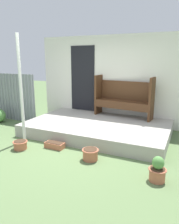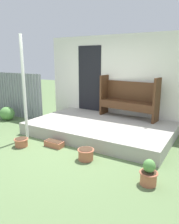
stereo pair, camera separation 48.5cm
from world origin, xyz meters
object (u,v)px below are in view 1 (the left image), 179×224
object	(u,v)px
flower_pot_right	(158,170)
planter_box_rect	(55,145)
flower_pot_left	(20,144)
flower_pot_middle	(90,154)
bench	(124,97)
support_post	(21,90)

from	to	relation	value
flower_pot_right	planter_box_rect	size ratio (longest dim) A/B	0.98
planter_box_rect	flower_pot_left	bearing A→B (deg)	-150.63
flower_pot_right	flower_pot_middle	bearing A→B (deg)	169.76
flower_pot_left	flower_pot_middle	xyz separation A→B (m)	(1.61, 0.17, 0.02)
flower_pot_middle	flower_pot_right	size ratio (longest dim) A/B	0.78
bench	support_post	bearing A→B (deg)	-124.84
bench	flower_pot_middle	bearing A→B (deg)	-83.06
flower_pot_middle	planter_box_rect	distance (m)	0.98
bench	planter_box_rect	size ratio (longest dim) A/B	3.89
flower_pot_middle	planter_box_rect	xyz separation A→B (m)	(-0.96, 0.19, -0.06)
support_post	flower_pot_middle	distance (m)	2.18
flower_pot_middle	bench	bearing A→B (deg)	91.21
flower_pot_left	planter_box_rect	bearing A→B (deg)	29.37
support_post	bench	size ratio (longest dim) A/B	1.46
flower_pot_middle	flower_pot_left	bearing A→B (deg)	-173.92
bench	flower_pot_right	world-z (taller)	bench
flower_pot_middle	support_post	bearing A→B (deg)	172.25
flower_pot_right	planter_box_rect	xyz separation A→B (m)	(-2.26, 0.43, -0.12)
support_post	flower_pot_left	bearing A→B (deg)	-59.27
flower_pot_left	planter_box_rect	xyz separation A→B (m)	(0.65, 0.36, -0.04)
bench	planter_box_rect	bearing A→B (deg)	-106.98
bench	planter_box_rect	world-z (taller)	bench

